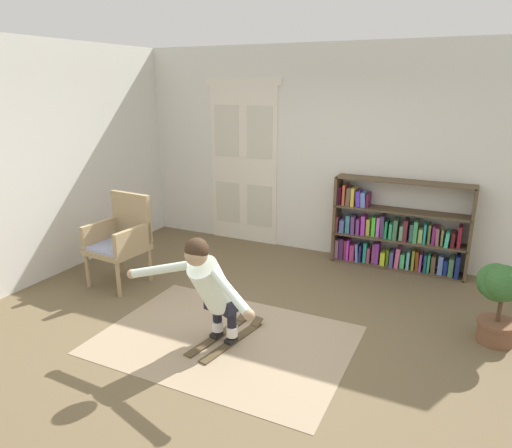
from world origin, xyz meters
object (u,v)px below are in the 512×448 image
at_px(bookshelf, 393,233).
at_px(wicker_chair, 121,237).
at_px(skis_pair, 227,336).
at_px(potted_plant, 498,294).
at_px(person_skier, 210,284).

relative_size(bookshelf, wicker_chair, 1.58).
distance_m(wicker_chair, skis_pair, 2.00).
height_order(bookshelf, potted_plant, bookshelf).
distance_m(wicker_chair, potted_plant, 4.15).
height_order(wicker_chair, person_skier, person_skier).
xyz_separation_m(wicker_chair, person_skier, (1.77, -0.85, 0.08)).
xyz_separation_m(potted_plant, person_skier, (-2.35, -1.27, 0.15)).
bearing_deg(potted_plant, bookshelf, 128.55).
xyz_separation_m(bookshelf, potted_plant, (1.22, -1.53, 0.02)).
bearing_deg(person_skier, wicker_chair, 154.33).
bearing_deg(wicker_chair, person_skier, -25.67).
bearing_deg(wicker_chair, potted_plant, 5.74).
height_order(wicker_chair, skis_pair, wicker_chair).
bearing_deg(person_skier, bookshelf, 67.88).
height_order(bookshelf, person_skier, bookshelf).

